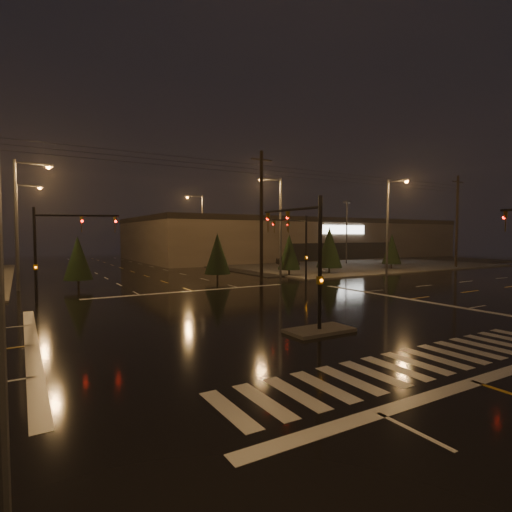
# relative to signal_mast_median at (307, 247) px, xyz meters

# --- Properties ---
(ground) EXTENTS (140.00, 140.00, 0.00)m
(ground) POSITION_rel_signal_mast_median_xyz_m (-0.00, 3.07, -3.75)
(ground) COLOR black
(ground) RESTS_ON ground
(sidewalk_ne) EXTENTS (36.00, 36.00, 0.12)m
(sidewalk_ne) POSITION_rel_signal_mast_median_xyz_m (30.00, 33.07, -3.69)
(sidewalk_ne) COLOR #47453F
(sidewalk_ne) RESTS_ON ground
(median_island) EXTENTS (3.00, 1.60, 0.15)m
(median_island) POSITION_rel_signal_mast_median_xyz_m (-0.00, -0.93, -3.68)
(median_island) COLOR #47453F
(median_island) RESTS_ON ground
(crosswalk) EXTENTS (15.00, 2.60, 0.01)m
(crosswalk) POSITION_rel_signal_mast_median_xyz_m (-0.00, -5.93, -3.75)
(crosswalk) COLOR beige
(crosswalk) RESTS_ON ground
(stop_bar_near) EXTENTS (16.00, 0.50, 0.01)m
(stop_bar_near) POSITION_rel_signal_mast_median_xyz_m (-0.00, -7.93, -3.75)
(stop_bar_near) COLOR beige
(stop_bar_near) RESTS_ON ground
(stop_bar_far) EXTENTS (16.00, 0.50, 0.01)m
(stop_bar_far) POSITION_rel_signal_mast_median_xyz_m (-0.00, 14.07, -3.75)
(stop_bar_far) COLOR beige
(stop_bar_far) RESTS_ON ground
(parking_lot) EXTENTS (50.00, 24.00, 0.08)m
(parking_lot) POSITION_rel_signal_mast_median_xyz_m (35.00, 31.07, -3.71)
(parking_lot) COLOR black
(parking_lot) RESTS_ON ground
(retail_building) EXTENTS (60.20, 28.30, 7.20)m
(retail_building) POSITION_rel_signal_mast_median_xyz_m (35.00, 49.06, 0.09)
(retail_building) COLOR brown
(retail_building) RESTS_ON ground
(signal_mast_median) EXTENTS (0.25, 4.59, 6.00)m
(signal_mast_median) POSITION_rel_signal_mast_median_xyz_m (0.00, 0.00, 0.00)
(signal_mast_median) COLOR black
(signal_mast_median) RESTS_ON ground
(signal_mast_ne) EXTENTS (4.84, 1.86, 6.00)m
(signal_mast_ne) POSITION_rel_signal_mast_median_xyz_m (9.50, 13.21, 0.04)
(signal_mast_ne) COLOR black
(signal_mast_ne) RESTS_ON ground
(signal_mast_nw) EXTENTS (4.84, 1.86, 6.00)m
(signal_mast_nw) POSITION_rel_signal_mast_median_xyz_m (-9.50, 13.21, 0.04)
(signal_mast_nw) COLOR black
(signal_mast_nw) RESTS_ON ground
(streetlight_1) EXTENTS (2.77, 0.32, 10.00)m
(streetlight_1) POSITION_rel_signal_mast_median_xyz_m (-11.18, 21.07, 2.05)
(streetlight_1) COLOR #38383A
(streetlight_1) RESTS_ON ground
(streetlight_2) EXTENTS (2.77, 0.32, 10.00)m
(streetlight_2) POSITION_rel_signal_mast_median_xyz_m (-11.18, 37.07, 2.05)
(streetlight_2) COLOR #38383A
(streetlight_2) RESTS_ON ground
(streetlight_3) EXTENTS (2.77, 0.32, 10.00)m
(streetlight_3) POSITION_rel_signal_mast_median_xyz_m (11.18, 19.07, 2.05)
(streetlight_3) COLOR #38383A
(streetlight_3) RESTS_ON ground
(streetlight_4) EXTENTS (2.77, 0.32, 10.00)m
(streetlight_4) POSITION_rel_signal_mast_median_xyz_m (11.18, 39.07, 2.05)
(streetlight_4) COLOR #38383A
(streetlight_4) RESTS_ON ground
(streetlight_6) EXTENTS (0.32, 2.77, 10.00)m
(streetlight_6) POSITION_rel_signal_mast_median_xyz_m (22.00, 14.26, 2.05)
(streetlight_6) COLOR #38383A
(streetlight_6) RESTS_ON ground
(utility_pole_1) EXTENTS (2.20, 0.32, 12.00)m
(utility_pole_1) POSITION_rel_signal_mast_median_xyz_m (8.00, 17.07, 2.38)
(utility_pole_1) COLOR black
(utility_pole_1) RESTS_ON ground
(utility_pole_2) EXTENTS (2.20, 0.32, 12.00)m
(utility_pole_2) POSITION_rel_signal_mast_median_xyz_m (38.00, 17.07, 2.38)
(utility_pole_2) COLOR black
(utility_pole_2) RESTS_ON ground
(conifer_0) EXTENTS (2.34, 2.34, 4.36)m
(conifer_0) POSITION_rel_signal_mast_median_xyz_m (12.91, 19.54, -1.22)
(conifer_0) COLOR black
(conifer_0) RESTS_ON ground
(conifer_1) EXTENTS (2.86, 2.86, 5.17)m
(conifer_1) POSITION_rel_signal_mast_median_xyz_m (18.24, 19.36, -0.82)
(conifer_1) COLOR black
(conifer_1) RESTS_ON ground
(conifer_2) EXTENTS (2.38, 2.38, 4.41)m
(conifer_2) POSITION_rel_signal_mast_median_xyz_m (28.67, 19.65, -1.20)
(conifer_2) COLOR black
(conifer_2) RESTS_ON ground
(conifer_3) EXTENTS (2.24, 2.24, 4.21)m
(conifer_3) POSITION_rel_signal_mast_median_xyz_m (-7.32, 20.25, -1.30)
(conifer_3) COLOR black
(conifer_3) RESTS_ON ground
(conifer_4) EXTENTS (2.40, 2.40, 4.45)m
(conifer_4) POSITION_rel_signal_mast_median_xyz_m (4.38, 18.94, -1.18)
(conifer_4) COLOR black
(conifer_4) RESTS_ON ground
(car_parked) EXTENTS (1.84, 4.05, 1.35)m
(car_parked) POSITION_rel_signal_mast_median_xyz_m (21.08, 31.38, -3.08)
(car_parked) COLOR black
(car_parked) RESTS_ON ground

